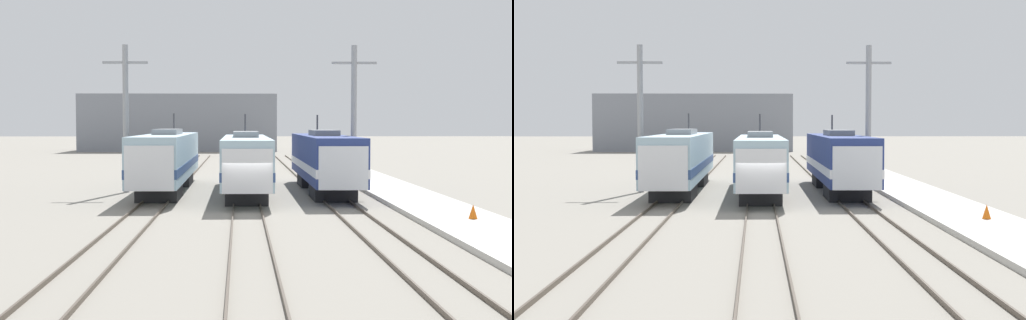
# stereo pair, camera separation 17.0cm
# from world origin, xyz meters

# --- Properties ---
(ground_plane) EXTENTS (400.00, 400.00, 0.00)m
(ground_plane) POSITION_xyz_m (0.00, 0.00, 0.00)
(ground_plane) COLOR gray
(rail_pair_far_left) EXTENTS (1.51, 120.00, 0.15)m
(rail_pair_far_left) POSITION_xyz_m (-5.08, 0.00, 0.07)
(rail_pair_far_left) COLOR #4C4238
(rail_pair_far_left) RESTS_ON ground_plane
(rail_pair_center) EXTENTS (1.51, 120.00, 0.15)m
(rail_pair_center) POSITION_xyz_m (0.00, 0.00, 0.07)
(rail_pair_center) COLOR #4C4238
(rail_pair_center) RESTS_ON ground_plane
(rail_pair_far_right) EXTENTS (1.51, 120.00, 0.15)m
(rail_pair_far_right) POSITION_xyz_m (5.08, 0.00, 0.07)
(rail_pair_far_right) COLOR #4C4238
(rail_pair_far_right) RESTS_ON ground_plane
(locomotive_far_left) EXTENTS (2.85, 19.63, 5.16)m
(locomotive_far_left) POSITION_xyz_m (-5.08, 10.09, 2.11)
(locomotive_far_left) COLOR #232326
(locomotive_far_left) RESTS_ON ground_plane
(locomotive_center) EXTENTS (2.82, 18.61, 5.10)m
(locomotive_center) POSITION_xyz_m (0.00, 8.03, 2.05)
(locomotive_center) COLOR #232326
(locomotive_center) RESTS_ON ground_plane
(locomotive_far_right) EXTENTS (2.89, 17.64, 5.05)m
(locomotive_far_right) POSITION_xyz_m (5.08, 9.43, 2.08)
(locomotive_far_right) COLOR black
(locomotive_far_right) RESTS_ON ground_plane
(catenary_tower_left) EXTENTS (2.91, 0.37, 9.50)m
(catenary_tower_left) POSITION_xyz_m (-7.72, 10.02, 4.94)
(catenary_tower_left) COLOR gray
(catenary_tower_left) RESTS_ON ground_plane
(catenary_tower_right) EXTENTS (2.91, 0.37, 9.50)m
(catenary_tower_right) POSITION_xyz_m (7.03, 10.02, 4.94)
(catenary_tower_right) COLOR gray
(catenary_tower_right) RESTS_ON ground_plane
(platform) EXTENTS (4.00, 120.00, 0.25)m
(platform) POSITION_xyz_m (9.60, 0.00, 0.13)
(platform) COLOR #B7B5AD
(platform) RESTS_ON ground_plane
(traffic_cone) EXTENTS (0.39, 0.39, 0.65)m
(traffic_cone) POSITION_xyz_m (9.94, -5.01, 0.58)
(traffic_cone) COLOR orange
(traffic_cone) RESTS_ON platform
(depot_building) EXTENTS (30.82, 11.91, 8.98)m
(depot_building) POSITION_xyz_m (-10.01, 79.62, 4.49)
(depot_building) COLOR gray
(depot_building) RESTS_ON ground_plane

